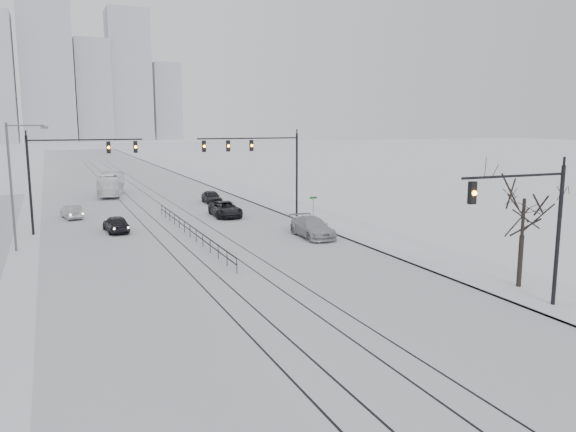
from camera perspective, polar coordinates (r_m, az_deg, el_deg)
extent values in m
plane|color=silver|center=(18.88, 12.95, -19.20)|extent=(500.00, 500.00, 0.00)
cube|color=silver|center=(74.48, -15.24, 2.20)|extent=(22.00, 260.00, 0.02)
cube|color=silver|center=(77.45, -5.30, 2.81)|extent=(5.00, 260.00, 0.16)
cube|color=gray|center=(76.74, -7.05, 2.70)|extent=(0.10, 260.00, 0.12)
cube|color=black|center=(54.51, -14.99, -0.33)|extent=(0.10, 180.00, 0.01)
cube|color=black|center=(54.72, -13.55, -0.24)|extent=(0.10, 180.00, 0.01)
cube|color=black|center=(55.16, -11.09, -0.07)|extent=(0.10, 180.00, 0.01)
cube|color=black|center=(55.46, -9.68, 0.02)|extent=(0.10, 180.00, 0.01)
cube|color=#A6ABB6|center=(282.56, -23.36, 14.19)|extent=(22.00, 22.00, 72.00)
cube|color=#A6ABB6|center=(290.48, -19.17, 11.90)|extent=(16.00, 16.00, 48.00)
cube|color=#A6ABB6|center=(300.82, -15.86, 13.49)|extent=(20.00, 20.00, 64.00)
cube|color=#A6ABB6|center=(311.29, -12.23, 11.27)|extent=(14.00, 14.00, 40.00)
cylinder|color=black|center=(30.05, 25.74, -2.00)|extent=(0.20, 0.20, 7.00)
cylinder|color=black|center=(27.44, 22.06, 3.79)|extent=(6.00, 0.12, 0.12)
cube|color=black|center=(25.87, 18.21, 2.26)|extent=(0.32, 0.24, 1.00)
sphere|color=orange|center=(25.77, 18.41, 2.22)|extent=(0.22, 0.22, 0.22)
cylinder|color=black|center=(53.07, 0.90, 4.07)|extent=(0.20, 0.20, 8.00)
cylinder|color=black|center=(51.10, -4.01, 7.88)|extent=(9.50, 0.12, 0.12)
cube|color=black|center=(49.92, -8.54, 7.02)|extent=(0.32, 0.24, 1.00)
sphere|color=orange|center=(49.78, -8.50, 7.01)|extent=(0.22, 0.22, 0.22)
cube|color=black|center=(50.52, -6.11, 7.10)|extent=(0.32, 0.24, 1.00)
sphere|color=orange|center=(50.38, -6.06, 7.09)|extent=(0.22, 0.22, 0.22)
cube|color=black|center=(51.21, -3.74, 7.16)|extent=(0.32, 0.24, 1.00)
sphere|color=orange|center=(51.07, -3.68, 7.16)|extent=(0.22, 0.22, 0.22)
cylinder|color=black|center=(49.53, -24.76, 2.81)|extent=(0.20, 0.20, 8.00)
cylinder|color=black|center=(49.37, -19.79, 7.30)|extent=(9.00, 0.12, 0.12)
cube|color=black|center=(49.78, -15.24, 6.79)|extent=(0.32, 0.24, 1.00)
sphere|color=orange|center=(49.64, -15.22, 6.78)|extent=(0.22, 0.22, 0.22)
cube|color=black|center=(49.52, -17.77, 6.66)|extent=(0.32, 0.24, 1.00)
sphere|color=orange|center=(49.38, -17.76, 6.65)|extent=(0.22, 0.22, 0.22)
cylinder|color=#595B60|center=(43.56, -26.30, 2.57)|extent=(0.16, 0.16, 9.00)
cylinder|color=#595B60|center=(43.28, -25.12, 8.33)|extent=(2.40, 0.10, 0.10)
cube|color=#595B60|center=(43.26, -23.50, 8.24)|extent=(0.50, 0.25, 0.18)
cylinder|color=black|center=(33.01, 22.51, -4.38)|extent=(0.26, 0.26, 3.00)
cylinder|color=black|center=(32.58, 22.76, -0.53)|extent=(0.18, 0.18, 2.50)
cube|color=black|center=(45.12, -9.94, -0.94)|extent=(0.06, 24.00, 0.06)
cube|color=black|center=(45.19, -9.92, -1.44)|extent=(0.06, 24.00, 0.06)
cylinder|color=#595B60|center=(50.84, 2.57, 0.64)|extent=(0.06, 0.06, 2.40)
cube|color=#0C4C19|center=(50.68, 2.58, 1.87)|extent=(0.70, 0.04, 0.18)
imported|color=black|center=(48.59, -17.07, -0.77)|extent=(2.00, 4.26, 1.41)
imported|color=#999DA1|center=(56.92, -21.14, 0.39)|extent=(2.06, 4.09, 1.29)
imported|color=black|center=(54.49, -6.38, 0.69)|extent=(2.66, 5.37, 1.46)
imported|color=#A7ABAF|center=(44.45, 2.48, -1.18)|extent=(2.34, 5.47, 1.57)
imported|color=black|center=(63.78, -7.76, 1.92)|extent=(1.75, 4.21, 1.43)
imported|color=white|center=(73.51, -17.50, 3.10)|extent=(4.27, 10.35, 2.81)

